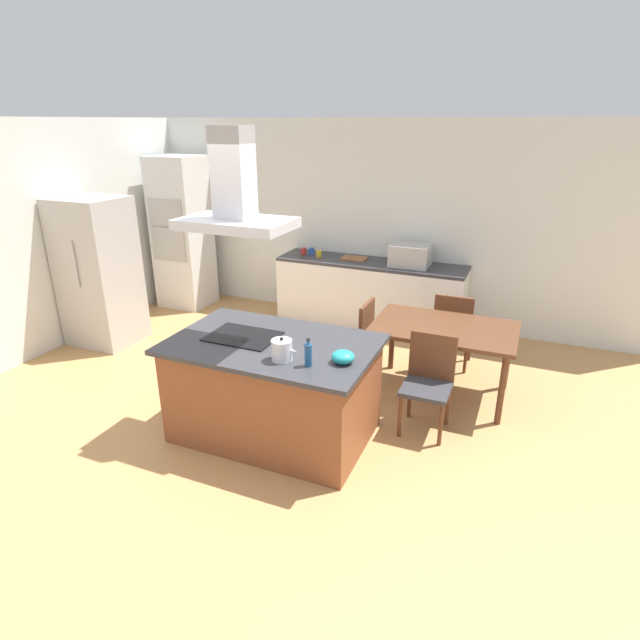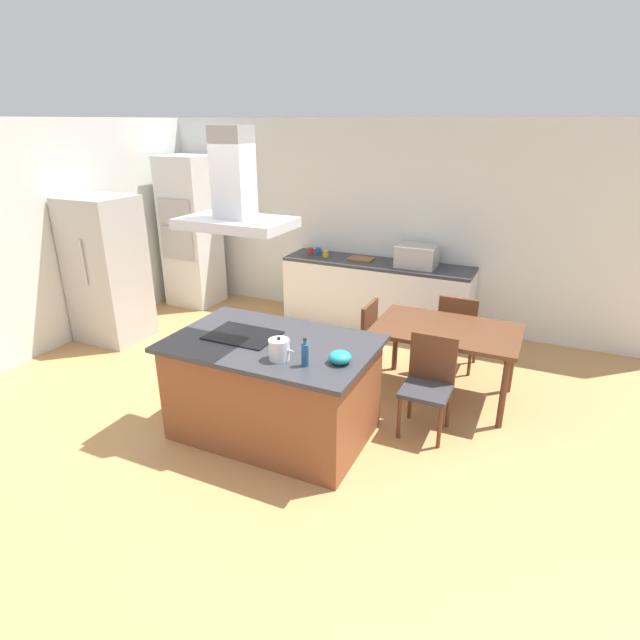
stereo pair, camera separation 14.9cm
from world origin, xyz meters
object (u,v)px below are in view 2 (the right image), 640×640
Objects in this scene: coffee_mug_red at (311,251)px; coffee_mug_blue at (318,251)px; dining_table at (446,336)px; chair_at_left_end at (360,335)px; coffee_mug_yellow at (326,254)px; refrigerator at (107,270)px; range_hood at (235,196)px; mixing_bowl at (340,357)px; chair_facing_island at (429,379)px; olive_oil_bottle at (305,354)px; chair_facing_back_wall at (458,328)px; cooktop at (243,335)px; wall_oven_stack at (191,232)px; tea_kettle at (279,349)px; cutting_board at (361,259)px; countertop_microwave at (417,256)px.

coffee_mug_blue is at bearing 25.10° from coffee_mug_red.
chair_at_left_end is (-0.92, 0.00, -0.16)m from dining_table.
coffee_mug_red is 0.27m from coffee_mug_yellow.
refrigerator is 3.13m from range_hood.
dining_table is (0.54, 1.45, -0.28)m from mixing_bowl.
olive_oil_bottle is at bearing -129.14° from chair_facing_island.
olive_oil_bottle is 1.81m from dining_table.
coffee_mug_yellow is 2.24m from chair_facing_back_wall.
cooktop is 3.00m from coffee_mug_red.
coffee_mug_blue is 1.99m from wall_oven_stack.
tea_kettle is 1.44m from chair_facing_island.
chair_facing_back_wall is (0.77, 2.27, -0.49)m from olive_oil_bottle.
dining_table is (2.17, -1.64, -0.28)m from coffee_mug_blue.
cooktop reaches higher than chair_at_left_end.
olive_oil_bottle is (0.23, -0.02, 0.01)m from tea_kettle.
olive_oil_bottle reaches higher than cutting_board.
coffee_mug_blue is 0.10× the size of chair_at_left_end.
wall_oven_stack is at bearing 87.13° from refrigerator.
wall_oven_stack is at bearing 134.63° from range_hood.
olive_oil_bottle is 1.26× the size of mixing_bowl.
refrigerator is (-0.08, -1.59, -0.19)m from wall_oven_stack.
range_hood is at bearing 171.94° from mixing_bowl.
coffee_mug_yellow is (-1.25, 3.14, -0.05)m from olive_oil_bottle.
cooktop is 2.62× the size of olive_oil_bottle.
coffee_mug_blue reaches higher than chair_facing_island.
chair_at_left_end is at bearing -143.99° from chair_facing_back_wall.
range_hood is (-1.52, -1.98, 1.59)m from chair_facing_back_wall.
coffee_mug_yellow is (0.16, -0.10, 0.00)m from coffee_mug_blue.
tea_kettle is 2.42× the size of coffee_mug_red.
dining_table is (2.27, -1.59, -0.28)m from coffee_mug_red.
chair_facing_island reaches higher than dining_table.
tea_kettle is 3.44m from coffee_mug_blue.
cutting_board is at bearing 103.22° from olive_oil_bottle.
chair_facing_island is at bearing -71.59° from countertop_microwave.
countertop_microwave reaches higher than coffee_mug_yellow.
cutting_board reaches higher than chair_facing_back_wall.
refrigerator is (-2.69, -1.88, 0.00)m from cutting_board.
countertop_microwave is (0.02, 3.17, 0.04)m from olive_oil_bottle.
chair_facing_island is (0.00, -1.33, 0.00)m from chair_facing_back_wall.
coffee_mug_yellow is at bearing 39.21° from refrigerator.
chair_at_left_end is at bearing 65.16° from range_hood.
countertop_microwave reaches higher than chair_facing_back_wall.
range_hood is (-0.76, 0.29, 1.11)m from olive_oil_bottle.
coffee_mug_blue is (0.10, 0.05, 0.00)m from coffee_mug_red.
chair_facing_back_wall reaches higher than dining_table.
coffee_mug_red is at bearing 144.93° from dining_table.
coffee_mug_yellow reaches higher than chair_at_left_end.
olive_oil_bottle is 1.69m from chair_at_left_end.
range_hood reaches higher than cutting_board.
coffee_mug_red is at bearing 111.78° from tea_kettle.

